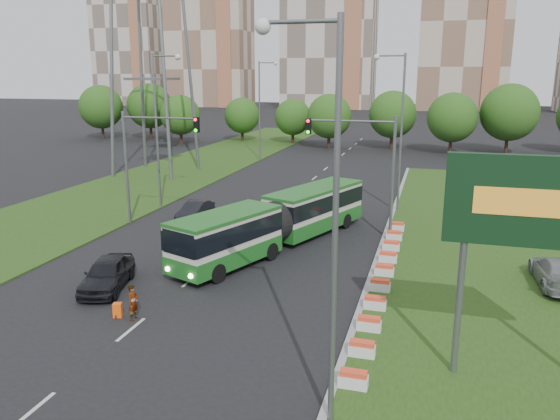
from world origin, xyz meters
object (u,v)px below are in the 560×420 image
(traffic_mast_median, at_px, (368,157))
(car_median, at_px, (558,272))
(traffic_mast_left, at_px, (146,150))
(car_left_near, at_px, (107,274))
(billboard, at_px, (541,213))
(articulated_bus, at_px, (275,221))
(pedestrian, at_px, (133,302))
(car_left_far, at_px, (195,211))
(shopping_trolley, at_px, (118,310))

(traffic_mast_median, distance_m, car_median, 12.83)
(traffic_mast_left, relative_size, car_left_near, 1.73)
(billboard, relative_size, traffic_mast_median, 1.00)
(traffic_mast_median, relative_size, traffic_mast_left, 1.00)
(articulated_bus, relative_size, pedestrian, 10.36)
(traffic_mast_median, bearing_deg, articulated_bus, -147.62)
(car_left_far, xyz_separation_m, shopping_trolley, (3.68, -16.28, -0.35))
(traffic_mast_median, relative_size, shopping_trolley, 12.42)
(shopping_trolley, bearing_deg, articulated_bus, 52.42)
(car_left_near, relative_size, car_left_far, 1.13)
(traffic_mast_left, xyz_separation_m, pedestrian, (6.98, -14.07, -4.56))
(articulated_bus, distance_m, car_median, 15.85)
(traffic_mast_median, height_order, traffic_mast_left, same)
(traffic_mast_median, bearing_deg, shopping_trolley, -120.81)
(car_left_near, bearing_deg, car_left_far, 80.81)
(articulated_bus, distance_m, shopping_trolley, 12.42)
(car_left_far, relative_size, shopping_trolley, 6.35)
(car_median, bearing_deg, articulated_bus, -12.45)
(billboard, bearing_deg, car_left_far, 139.46)
(traffic_mast_left, xyz_separation_m, car_median, (25.54, -5.08, -4.47))
(traffic_mast_median, relative_size, car_left_near, 1.73)
(traffic_mast_median, relative_size, car_median, 1.60)
(car_left_near, bearing_deg, billboard, -26.28)
(pedestrian, xyz_separation_m, shopping_trolley, (-0.81, 0.01, -0.48))
(traffic_mast_median, height_order, shopping_trolley, traffic_mast_median)
(car_left_far, height_order, shopping_trolley, car_left_far)
(articulated_bus, height_order, car_median, articulated_bus)
(traffic_mast_left, distance_m, pedestrian, 16.35)
(car_left_far, bearing_deg, car_median, -16.48)
(traffic_mast_left, relative_size, shopping_trolley, 12.42)
(car_left_far, bearing_deg, pedestrian, -73.49)
(billboard, relative_size, car_median, 1.60)
(traffic_mast_median, bearing_deg, pedestrian, -118.48)
(traffic_mast_left, height_order, car_left_far, traffic_mast_left)
(car_left_far, distance_m, pedestrian, 16.89)
(traffic_mast_left, bearing_deg, car_median, -11.25)
(traffic_mast_median, bearing_deg, car_left_far, 174.50)
(traffic_mast_left, xyz_separation_m, shopping_trolley, (6.18, -14.06, -5.03))
(car_left_far, bearing_deg, shopping_trolley, -76.16)
(car_left_near, bearing_deg, traffic_mast_median, 32.35)
(car_left_far, bearing_deg, billboard, -39.45)
(car_median, bearing_deg, traffic_mast_median, -32.71)
(traffic_mast_median, height_order, car_median, traffic_mast_median)
(traffic_mast_median, bearing_deg, car_left_near, -132.66)
(shopping_trolley, bearing_deg, billboard, -23.05)
(pedestrian, bearing_deg, articulated_bus, -9.83)
(car_left_near, distance_m, pedestrian, 4.20)
(articulated_bus, bearing_deg, traffic_mast_median, 53.69)
(car_median, xyz_separation_m, shopping_trolley, (-19.36, -8.98, -0.56))
(car_left_near, bearing_deg, articulated_bus, 40.79)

